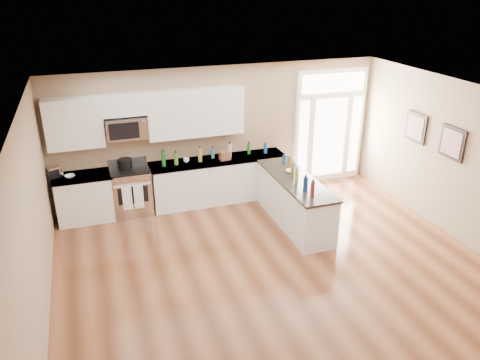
% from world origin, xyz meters
% --- Properties ---
extents(ground, '(8.00, 8.00, 0.00)m').
position_xyz_m(ground, '(0.00, 0.00, 0.00)').
color(ground, '#572D18').
extents(room_shell, '(8.00, 8.00, 8.00)m').
position_xyz_m(room_shell, '(0.00, 0.00, 1.71)').
color(room_shell, '#9C8062').
rests_on(room_shell, ground).
extents(back_cabinet_left, '(1.10, 0.66, 0.94)m').
position_xyz_m(back_cabinet_left, '(-2.87, 3.69, 0.44)').
color(back_cabinet_left, white).
rests_on(back_cabinet_left, ground).
extents(back_cabinet_right, '(2.85, 0.66, 0.94)m').
position_xyz_m(back_cabinet_right, '(-0.16, 3.69, 0.44)').
color(back_cabinet_right, white).
rests_on(back_cabinet_right, ground).
extents(peninsula_cabinet, '(0.69, 2.32, 0.94)m').
position_xyz_m(peninsula_cabinet, '(0.93, 2.24, 0.43)').
color(peninsula_cabinet, white).
rests_on(peninsula_cabinet, ground).
extents(upper_cabinet_left, '(1.04, 0.33, 0.95)m').
position_xyz_m(upper_cabinet_left, '(-2.88, 3.83, 1.93)').
color(upper_cabinet_left, white).
rests_on(upper_cabinet_left, room_shell).
extents(upper_cabinet_right, '(1.94, 0.33, 0.95)m').
position_xyz_m(upper_cabinet_right, '(-0.57, 3.83, 1.93)').
color(upper_cabinet_right, white).
rests_on(upper_cabinet_right, room_shell).
extents(upper_cabinet_short, '(0.82, 0.33, 0.40)m').
position_xyz_m(upper_cabinet_short, '(-1.95, 3.83, 2.20)').
color(upper_cabinet_short, white).
rests_on(upper_cabinet_short, room_shell).
extents(microwave, '(0.78, 0.41, 0.42)m').
position_xyz_m(microwave, '(-1.95, 3.80, 1.76)').
color(microwave, silver).
rests_on(microwave, room_shell).
extents(entry_door, '(1.70, 0.10, 2.60)m').
position_xyz_m(entry_door, '(2.55, 3.95, 1.30)').
color(entry_door, white).
rests_on(entry_door, ground).
extents(wall_art_near, '(0.05, 0.58, 0.58)m').
position_xyz_m(wall_art_near, '(3.47, 2.20, 1.70)').
color(wall_art_near, black).
rests_on(wall_art_near, room_shell).
extents(wall_art_far, '(0.05, 0.58, 0.58)m').
position_xyz_m(wall_art_far, '(3.47, 1.20, 1.70)').
color(wall_art_far, black).
rests_on(wall_art_far, room_shell).
extents(kitchen_range, '(0.76, 0.68, 1.08)m').
position_xyz_m(kitchen_range, '(-1.98, 3.69, 0.48)').
color(kitchen_range, silver).
rests_on(kitchen_range, ground).
extents(stockpot, '(0.36, 0.36, 0.21)m').
position_xyz_m(stockpot, '(-2.04, 3.76, 1.05)').
color(stockpot, black).
rests_on(stockpot, kitchen_range).
extents(toaster_oven, '(0.32, 0.29, 0.22)m').
position_xyz_m(toaster_oven, '(-3.35, 3.74, 1.05)').
color(toaster_oven, silver).
rests_on(toaster_oven, back_cabinet_left).
extents(cardboard_box, '(0.22, 0.17, 0.18)m').
position_xyz_m(cardboard_box, '(-0.04, 3.61, 1.03)').
color(cardboard_box, brown).
rests_on(cardboard_box, back_cabinet_right).
extents(bowl_left, '(0.23, 0.23, 0.04)m').
position_xyz_m(bowl_left, '(-3.08, 3.65, 0.96)').
color(bowl_left, white).
rests_on(bowl_left, back_cabinet_left).
extents(bowl_peninsula, '(0.19, 0.19, 0.05)m').
position_xyz_m(bowl_peninsula, '(0.95, 2.55, 0.96)').
color(bowl_peninsula, white).
rests_on(bowl_peninsula, peninsula_cabinet).
extents(cup_counter, '(0.14, 0.14, 0.09)m').
position_xyz_m(cup_counter, '(-0.83, 3.72, 0.99)').
color(cup_counter, white).
rests_on(cup_counter, back_cabinet_right).
extents(counter_bottles, '(2.40, 2.46, 0.31)m').
position_xyz_m(counter_bottles, '(0.11, 3.10, 1.07)').
color(counter_bottles, '#19591E').
rests_on(counter_bottles, back_cabinet_right).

